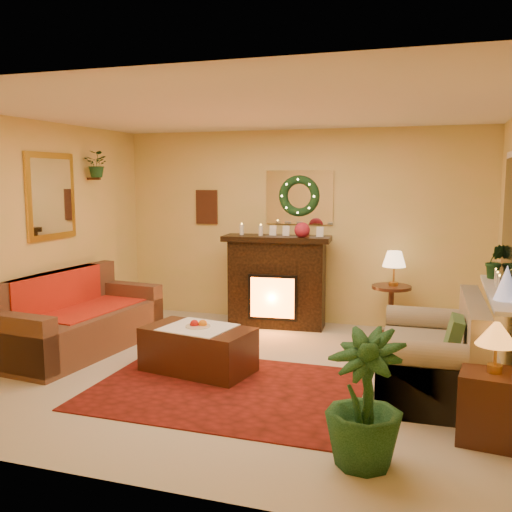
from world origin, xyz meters
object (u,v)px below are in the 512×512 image
(sofa, at_px, (79,314))
(fireplace, at_px, (277,286))
(loveseat, at_px, (431,347))
(end_table_square, at_px, (490,406))
(coffee_table, at_px, (198,352))
(side_table_round, at_px, (391,310))

(sofa, bearing_deg, fireplace, 48.88)
(sofa, bearing_deg, loveseat, 4.41)
(sofa, xyz_separation_m, fireplace, (1.84, 1.73, 0.12))
(sofa, height_order, end_table_square, sofa)
(loveseat, bearing_deg, end_table_square, -65.37)
(sofa, height_order, coffee_table, sofa)
(side_table_round, height_order, coffee_table, side_table_round)
(fireplace, relative_size, end_table_square, 2.32)
(loveseat, distance_m, side_table_round, 1.90)
(side_table_round, xyz_separation_m, coffee_table, (-1.74, -2.00, -0.12))
(side_table_round, height_order, end_table_square, side_table_round)
(fireplace, height_order, side_table_round, fireplace)
(fireplace, bearing_deg, coffee_table, -102.42)
(loveseat, xyz_separation_m, coffee_table, (-2.25, -0.17, -0.21))
(coffee_table, bearing_deg, end_table_square, -5.31)
(fireplace, xyz_separation_m, end_table_square, (2.44, -2.72, -0.28))
(loveseat, relative_size, end_table_square, 2.84)
(loveseat, distance_m, coffee_table, 2.27)
(coffee_table, bearing_deg, sofa, -178.74)
(end_table_square, bearing_deg, loveseat, 116.17)
(sofa, height_order, side_table_round, sofa)
(loveseat, bearing_deg, coffee_table, -177.27)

